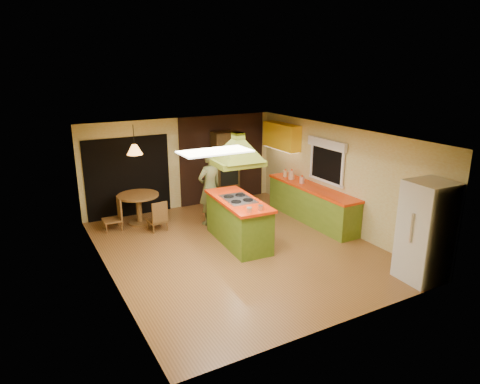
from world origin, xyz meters
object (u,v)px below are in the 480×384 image
man (210,188)px  wall_oven (225,168)px  dining_table (139,203)px  canister_large (292,175)px  kitchen_island (238,221)px  refrigerator (426,232)px

man → wall_oven: size_ratio=0.91×
dining_table → canister_large: bearing=-16.1°
kitchen_island → canister_large: canister_large is taller
kitchen_island → refrigerator: 3.87m
kitchen_island → man: size_ratio=1.12×
kitchen_island → dining_table: (-1.62, 2.25, 0.02)m
kitchen_island → refrigerator: bearing=-51.2°
man → wall_oven: (1.06, 1.28, 0.10)m
kitchen_island → dining_table: bearing=129.6°
kitchen_island → dining_table: kitchen_island is taller
kitchen_island → canister_large: 2.57m
kitchen_island → dining_table: size_ratio=2.06×
man → canister_large: (2.30, -0.24, 0.10)m
refrigerator → kitchen_island: bearing=127.7°
refrigerator → wall_oven: 5.93m
man → canister_large: 2.31m
canister_large → man: bearing=174.0°
man → refrigerator: size_ratio=0.99×
canister_large → refrigerator: bearing=-90.6°
wall_oven → kitchen_island: bearing=-106.9°
refrigerator → wall_oven: (-1.18, 5.81, 0.09)m
dining_table → wall_oven: bearing=8.7°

